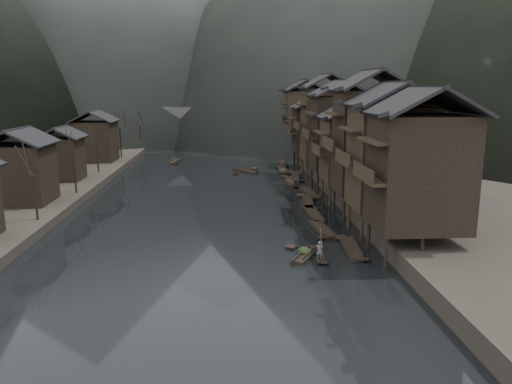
{
  "coord_description": "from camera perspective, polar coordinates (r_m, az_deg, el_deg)",
  "views": [
    {
      "loc": [
        2.28,
        -45.73,
        13.71
      ],
      "look_at": [
        5.31,
        6.9,
        2.5
      ],
      "focal_mm": 35.0,
      "sensor_mm": 36.0,
      "label": 1
    }
  ],
  "objects": [
    {
      "name": "water",
      "position": [
        47.8,
        -5.91,
        -4.73
      ],
      "size": [
        300.0,
        300.0,
        0.0
      ],
      "primitive_type": "plane",
      "color": "black",
      "rests_on": "ground"
    },
    {
      "name": "stone_bridge",
      "position": [
        118.07,
        -4.43,
        7.79
      ],
      "size": [
        40.0,
        6.0,
        9.0
      ],
      "color": "#4C4C4F",
      "rests_on": "ground"
    },
    {
      "name": "hero_sampan",
      "position": [
        41.41,
        5.74,
        -7.09
      ],
      "size": [
        3.06,
        4.81,
        0.44
      ],
      "color": "black",
      "rests_on": "water"
    },
    {
      "name": "bamboo_pole",
      "position": [
        39.05,
        7.67,
        -2.62
      ],
      "size": [
        0.89,
        2.11,
        3.75
      ],
      "primitive_type": "cylinder",
      "rotation": [
        0.53,
        0.0,
        -0.38
      ],
      "color": "#8C7A51",
      "rests_on": "boatman"
    },
    {
      "name": "bare_trees",
      "position": [
        71.48,
        -19.02,
        5.54
      ],
      "size": [
        3.9,
        74.58,
        7.8
      ],
      "color": "black",
      "rests_on": "left_bank"
    },
    {
      "name": "stilt_houses",
      "position": [
        66.81,
        9.78,
        7.77
      ],
      "size": [
        9.0,
        67.6,
        15.77
      ],
      "color": "black",
      "rests_on": "ground"
    },
    {
      "name": "left_bank",
      "position": [
        94.4,
        -26.55,
        2.75
      ],
      "size": [
        40.0,
        200.0,
        1.2
      ],
      "primitive_type": "cube",
      "color": "#2D2823",
      "rests_on": "ground"
    },
    {
      "name": "right_bank",
      "position": [
        92.65,
        17.46,
        3.5
      ],
      "size": [
        40.0,
        200.0,
        1.8
      ],
      "primitive_type": "cube",
      "color": "#2D2823",
      "rests_on": "ground"
    },
    {
      "name": "midriver_boats",
      "position": [
        91.81,
        -4.9,
        3.5
      ],
      "size": [
        15.73,
        27.5,
        0.45
      ],
      "color": "black",
      "rests_on": "water"
    },
    {
      "name": "left_houses",
      "position": [
        70.14,
        -22.29,
        4.52
      ],
      "size": [
        8.1,
        53.2,
        8.73
      ],
      "color": "black",
      "rests_on": "left_bank"
    },
    {
      "name": "moored_sampans",
      "position": [
        66.64,
        5.08,
        0.26
      ],
      "size": [
        3.3,
        56.11,
        0.47
      ],
      "color": "black",
      "rests_on": "water"
    },
    {
      "name": "cargo_heap",
      "position": [
        41.41,
        5.56,
        -6.27
      ],
      "size": [
        1.1,
        1.44,
        0.66
      ],
      "primitive_type": "ellipsoid",
      "color": "black",
      "rests_on": "hero_sampan"
    },
    {
      "name": "boatman",
      "position": [
        39.77,
        7.27,
        -6.37
      ],
      "size": [
        0.68,
        0.56,
        1.61
      ],
      "primitive_type": "imported",
      "rotation": [
        0.0,
        0.0,
        2.8
      ],
      "color": "#58585B",
      "rests_on": "hero_sampan"
    }
  ]
}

